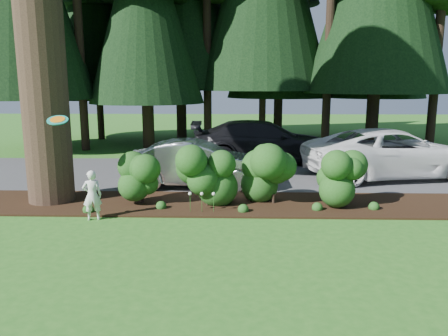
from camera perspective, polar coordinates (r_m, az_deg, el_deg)
name	(u,v)px	position (r m, az deg, el deg)	size (l,w,h in m)	color
ground	(207,248)	(8.97, -2.18, -10.43)	(80.00, 80.00, 0.00)	#25601B
mulch_bed	(215,204)	(12.04, -1.14, -4.68)	(16.00, 2.50, 0.05)	black
driveway	(221,173)	(16.17, -0.40, -0.67)	(22.00, 6.00, 0.03)	#38383A
shrub_row	(244,177)	(11.73, 2.57, -1.17)	(6.53, 1.60, 1.61)	#204916
lily_cluster	(202,195)	(11.12, -2.92, -3.51)	(0.69, 0.09, 0.57)	#204916
car_silver_wagon	(197,164)	(13.89, -3.55, 0.56)	(1.56, 4.49, 1.48)	#B8B8BD
car_white_suv	(392,153)	(16.38, 21.11, 1.83)	(2.83, 6.13, 1.70)	white
car_dark_suv	(263,141)	(18.32, 5.18, 3.47)	(2.44, 6.01, 1.74)	black
child	(92,195)	(11.04, -16.84, -3.43)	(0.45, 0.30, 1.23)	silver
frisbee	(58,120)	(11.39, -20.91, 5.88)	(0.52, 0.48, 0.24)	teal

